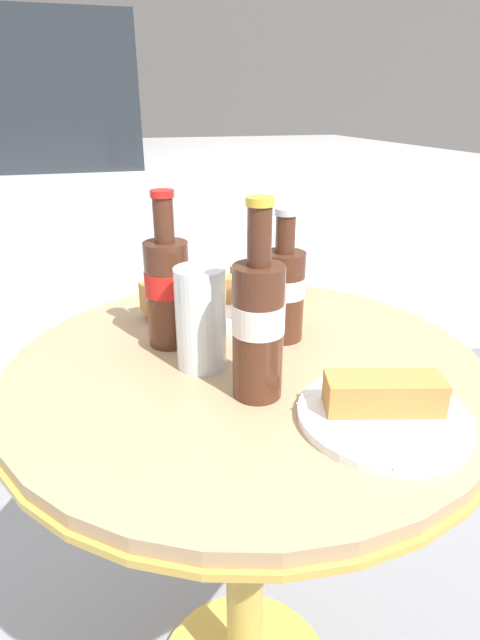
% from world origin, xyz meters
% --- Properties ---
extents(bistro_table, '(0.72, 0.72, 0.77)m').
position_xyz_m(bistro_table, '(0.00, 0.00, 0.60)').
color(bistro_table, gold).
rests_on(bistro_table, ground_plane).
extents(cola_bottle_left, '(0.07, 0.07, 0.24)m').
position_xyz_m(cola_bottle_left, '(-0.10, 0.09, 0.87)').
color(cola_bottle_left, '#4C2819').
rests_on(cola_bottle_left, bistro_table).
extents(cola_bottle_right, '(0.07, 0.07, 0.26)m').
position_xyz_m(cola_bottle_right, '(-0.01, -0.10, 0.87)').
color(cola_bottle_right, '#4C2819').
rests_on(cola_bottle_right, bistro_table).
extents(cola_bottle_center, '(0.07, 0.07, 0.21)m').
position_xyz_m(cola_bottle_center, '(0.08, 0.06, 0.85)').
color(cola_bottle_center, '#4C2819').
rests_on(cola_bottle_center, bistro_table).
extents(drinking_glass, '(0.07, 0.07, 0.15)m').
position_xyz_m(drinking_glass, '(-0.07, -0.00, 0.84)').
color(drinking_glass, silver).
rests_on(drinking_glass, bistro_table).
extents(lunch_plate_near, '(0.21, 0.21, 0.06)m').
position_xyz_m(lunch_plate_near, '(0.12, -0.20, 0.79)').
color(lunch_plate_near, white).
rests_on(lunch_plate_near, bistro_table).
extents(lunch_plate_far, '(0.32, 0.23, 0.07)m').
position_xyz_m(lunch_plate_far, '(0.02, 0.21, 0.80)').
color(lunch_plate_far, white).
rests_on(lunch_plate_far, bistro_table).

